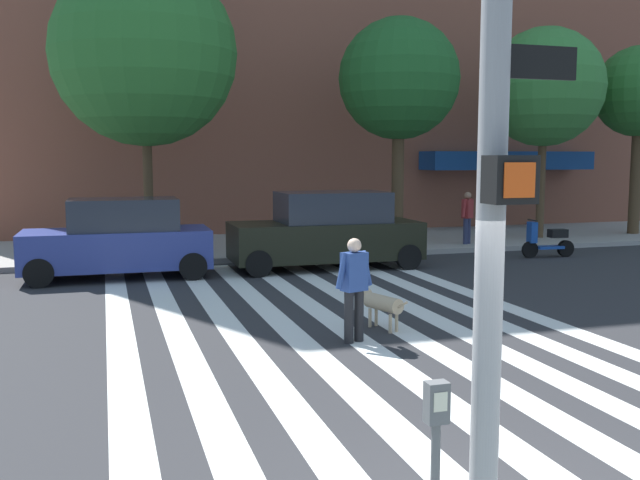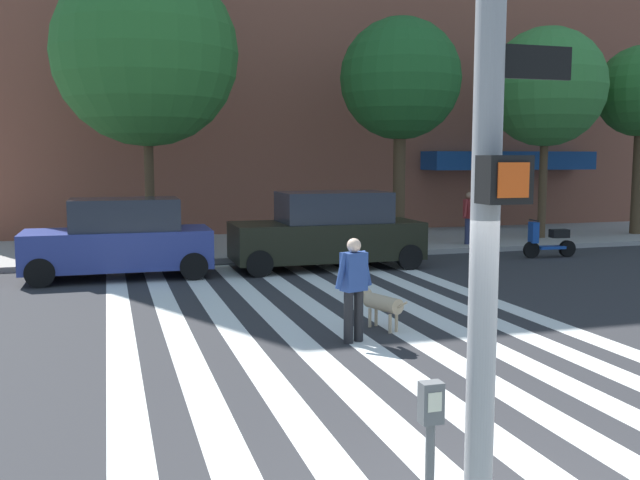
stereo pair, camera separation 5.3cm
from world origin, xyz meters
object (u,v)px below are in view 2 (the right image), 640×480
object	(u,v)px
dog_on_leash	(381,303)
parked_car_behind_first	(120,239)
parked_car_third_in_line	(328,231)
street_tree_further	(546,87)
traffic_light_pole	(496,47)
parking_meter_curbside	(430,457)
pedestrian_dog_walker	(354,284)
street_tree_middle	(400,80)
pedestrian_bystander	(469,215)
street_tree_nearest	(146,54)
parked_scooter	(550,241)

from	to	relation	value
dog_on_leash	parked_car_behind_first	bearing A→B (deg)	121.93
parked_car_third_in_line	street_tree_further	distance (m)	10.21
traffic_light_pole	parking_meter_curbside	xyz separation A→B (m)	(-0.34, 0.06, -2.49)
parking_meter_curbside	pedestrian_dog_walker	distance (m)	6.57
parking_meter_curbside	parked_car_behind_first	xyz separation A→B (m)	(-1.60, 13.57, -0.11)
traffic_light_pole	street_tree_middle	bearing A→B (deg)	68.48
street_tree_further	pedestrian_dog_walker	size ratio (longest dim) A/B	4.29
parking_meter_curbside	dog_on_leash	xyz separation A→B (m)	(2.48, 7.02, -0.59)
parked_car_third_in_line	parking_meter_curbside	bearing A→B (deg)	-104.92
parking_meter_curbside	street_tree_further	distance (m)	21.30
dog_on_leash	pedestrian_bystander	world-z (taller)	pedestrian_bystander
dog_on_leash	street_tree_middle	bearing A→B (deg)	65.30
street_tree_further	pedestrian_bystander	distance (m)	5.33
street_tree_nearest	pedestrian_bystander	size ratio (longest dim) A/B	4.99
parked_car_behind_first	parked_scooter	distance (m)	11.91
street_tree_further	parking_meter_curbside	bearing A→B (deg)	-126.07
parked_car_third_in_line	parked_scooter	distance (m)	6.70
parked_scooter	parked_car_behind_first	bearing A→B (deg)	179.82
traffic_light_pole	street_tree_further	distance (m)	20.80
parked_car_behind_first	pedestrian_dog_walker	bearing A→B (deg)	-65.13
street_tree_nearest	traffic_light_pole	bearing A→B (deg)	-86.47
dog_on_leash	pedestrian_dog_walker	bearing A→B (deg)	-137.02
parked_car_behind_first	traffic_light_pole	bearing A→B (deg)	-81.87
parked_car_third_in_line	street_tree_nearest	world-z (taller)	street_tree_nearest
pedestrian_dog_walker	parked_car_behind_first	bearing A→B (deg)	114.87
traffic_light_pole	parked_car_third_in_line	distance (m)	14.25
parked_car_third_in_line	pedestrian_dog_walker	bearing A→B (deg)	-104.45
pedestrian_dog_walker	pedestrian_bystander	world-z (taller)	pedestrian_bystander
pedestrian_dog_walker	parked_scooter	bearing A→B (deg)	40.09
street_tree_middle	pedestrian_bystander	distance (m)	4.75
parking_meter_curbside	pedestrian_bystander	size ratio (longest dim) A/B	0.83
parked_car_behind_first	dog_on_leash	size ratio (longest dim) A/B	3.90
parked_car_behind_first	street_tree_further	xyz separation A→B (m)	(13.90, 3.31, 4.27)
street_tree_nearest	pedestrian_dog_walker	bearing A→B (deg)	-76.89
parked_scooter	dog_on_leash	size ratio (longest dim) A/B	1.46
street_tree_nearest	street_tree_middle	world-z (taller)	street_tree_nearest
parked_car_third_in_line	street_tree_middle	distance (m)	6.47
parked_car_behind_first	street_tree_middle	size ratio (longest dim) A/B	0.62
street_tree_middle	parked_scooter	bearing A→B (deg)	-46.41
traffic_light_pole	pedestrian_bystander	world-z (taller)	traffic_light_pole
parking_meter_curbside	dog_on_leash	distance (m)	7.46
parking_meter_curbside	parked_car_third_in_line	xyz separation A→B (m)	(3.62, 13.57, -0.07)
street_tree_nearest	street_tree_middle	size ratio (longest dim) A/B	1.16
parked_scooter	pedestrian_bystander	distance (m)	2.84
parking_meter_curbside	dog_on_leash	world-z (taller)	parking_meter_curbside
pedestrian_bystander	parked_car_behind_first	bearing A→B (deg)	-167.15
parked_car_third_in_line	pedestrian_bystander	distance (m)	5.94
street_tree_further	dog_on_leash	size ratio (longest dim) A/B	6.29
parked_scooter	pedestrian_bystander	world-z (taller)	pedestrian_bystander
parking_meter_curbside	parked_car_third_in_line	size ratio (longest dim) A/B	0.28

